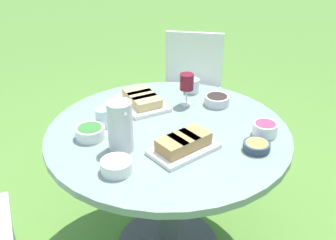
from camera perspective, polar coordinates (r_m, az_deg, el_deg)
The scene contains 14 objects.
dining_table at distance 2.15m, azimuth 0.00°, elevation -4.58°, with size 1.21×1.21×0.77m.
chair_near_left at distance 3.23m, azimuth 3.27°, elevation 5.01°, with size 0.60×0.61×0.89m.
water_pitcher at distance 1.89m, azimuth -6.48°, elevation -0.83°, with size 0.12×0.11×0.24m.
wine_glass at distance 2.29m, azimuth 2.56°, elevation 5.06°, with size 0.08×0.08×0.18m.
platter_bread_main at distance 2.32m, azimuth -3.54°, elevation 2.72°, with size 0.30×0.22×0.07m.
platter_charcuterie at distance 1.91m, azimuth 2.13°, elevation -3.31°, with size 0.23×0.33×0.08m.
bowl_fries at distance 1.96m, azimuth 11.91°, elevation -3.45°, with size 0.12×0.12×0.04m.
bowl_salad at distance 2.04m, azimuth -10.51°, elevation -1.59°, with size 0.14×0.14×0.06m.
bowl_olives at distance 2.34m, azimuth 6.64°, elevation 2.75°, with size 0.14×0.14×0.05m.
bowl_dip_red at distance 2.09m, azimuth 13.00°, elevation -1.10°, with size 0.12×0.12×0.06m.
bowl_dip_cream at distance 1.79m, azimuth -6.99°, elevation -6.12°, with size 0.14×0.14×0.06m.
cup_water_near at distance 2.47m, azimuth 3.35°, elevation 4.67°, with size 0.08×0.08×0.08m.
cup_water_far at distance 2.12m, azimuth -8.82°, elevation 0.30°, with size 0.07×0.07×0.10m.
handbag at distance 3.40m, azimuth -11.83°, elevation -1.83°, with size 0.30×0.14×0.37m.
Camera 1 is at (1.57, -0.89, 1.82)m, focal length 45.00 mm.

